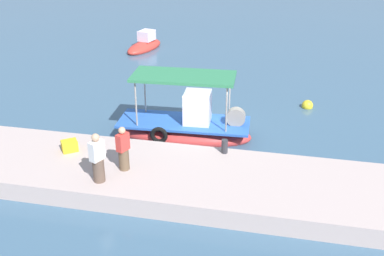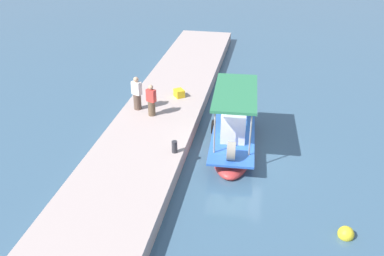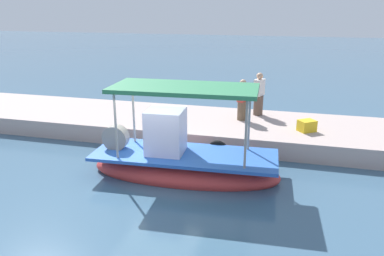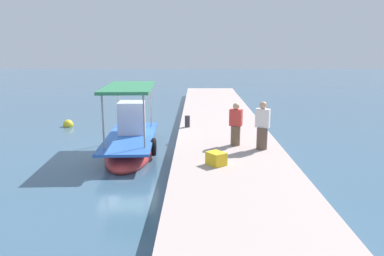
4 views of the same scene
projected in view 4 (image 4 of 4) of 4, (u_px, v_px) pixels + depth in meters
ground_plane at (128, 148)px, 16.69m from camera, size 120.00×120.00×0.00m
dock_quay at (224, 141)px, 16.57m from camera, size 36.00×4.03×0.68m
main_fishing_boat at (131, 141)px, 15.86m from camera, size 5.94×2.30×3.18m
fisherman_near_bollard at (236, 126)px, 14.37m from camera, size 0.47×0.52×1.64m
fisherman_by_crate at (262, 128)px, 13.80m from camera, size 0.52×0.57×1.77m
mooring_bollard at (187, 121)px, 17.70m from camera, size 0.24×0.24×0.54m
cargo_crate at (216, 158)px, 12.07m from camera, size 0.73×0.71×0.41m
marker_buoy at (68, 125)px, 21.09m from camera, size 0.56×0.56×0.56m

